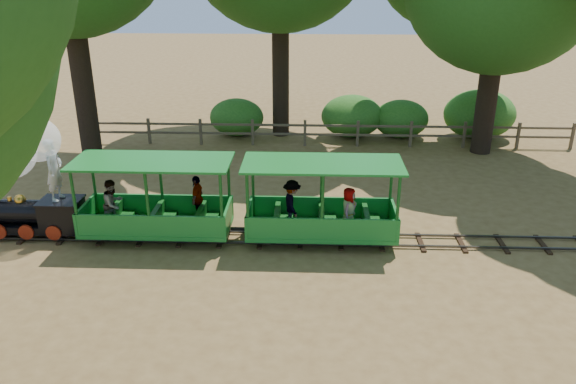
{
  "coord_description": "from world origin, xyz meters",
  "views": [
    {
      "loc": [
        -0.79,
        -12.61,
        6.47
      ],
      "look_at": [
        -1.34,
        0.5,
        1.12
      ],
      "focal_mm": 35.0,
      "sensor_mm": 36.0,
      "label": 1
    }
  ],
  "objects_px": {
    "locomotive": "(21,171)",
    "carriage_front": "(154,209)",
    "fence": "(331,131)",
    "carriage_rear": "(319,212)"
  },
  "relations": [
    {
      "from": "carriage_front",
      "to": "carriage_rear",
      "type": "distance_m",
      "value": 4.1
    },
    {
      "from": "locomotive",
      "to": "carriage_front",
      "type": "bearing_deg",
      "value": -1.26
    },
    {
      "from": "locomotive",
      "to": "fence",
      "type": "height_order",
      "value": "locomotive"
    },
    {
      "from": "locomotive",
      "to": "carriage_front",
      "type": "relative_size",
      "value": 0.82
    },
    {
      "from": "carriage_front",
      "to": "locomotive",
      "type": "bearing_deg",
      "value": 178.74
    },
    {
      "from": "carriage_front",
      "to": "fence",
      "type": "xyz_separation_m",
      "value": [
        4.65,
        8.0,
        -0.24
      ]
    },
    {
      "from": "carriage_rear",
      "to": "fence",
      "type": "height_order",
      "value": "carriage_rear"
    },
    {
      "from": "fence",
      "to": "carriage_front",
      "type": "bearing_deg",
      "value": -120.18
    },
    {
      "from": "carriage_rear",
      "to": "locomotive",
      "type": "bearing_deg",
      "value": 179.38
    },
    {
      "from": "locomotive",
      "to": "fence",
      "type": "distance_m",
      "value": 11.25
    }
  ]
}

